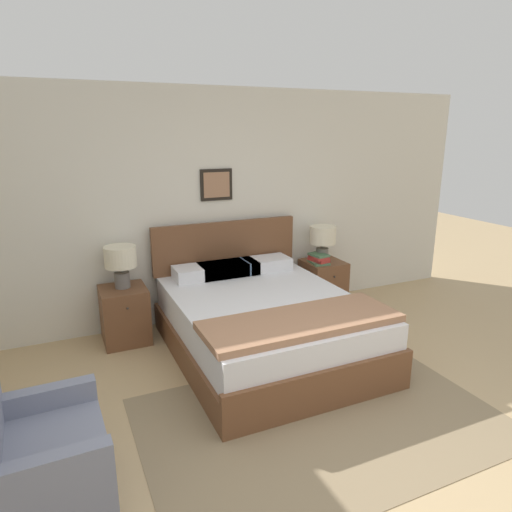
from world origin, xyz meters
TOP-DOWN VIEW (x-y plane):
  - ground_plane at (0.00, 0.00)m, footprint 16.00×16.00m
  - wall_back at (0.00, 2.89)m, footprint 7.18×0.09m
  - area_rug_main at (0.21, 0.57)m, footprint 2.69×1.80m
  - bed at (0.28, 1.75)m, footprint 1.71×2.18m
  - armchair at (-1.71, 0.51)m, footprint 0.68×0.81m
  - nightstand_near_window at (-0.92, 2.58)m, footprint 0.46×0.50m
  - nightstand_by_door at (1.49, 2.58)m, footprint 0.46×0.50m
  - table_lamp_near_window at (-0.92, 2.61)m, footprint 0.32×0.32m
  - table_lamp_by_door at (1.48, 2.61)m, footprint 0.32×0.32m
  - book_thick_bottom at (1.38, 2.53)m, footprint 0.22×0.29m
  - book_hardcover_middle at (1.38, 2.53)m, footprint 0.19×0.27m
  - book_novel_upper at (1.38, 2.53)m, footprint 0.16×0.26m
  - book_slim_near_top at (1.38, 2.53)m, footprint 0.20×0.25m

SIDE VIEW (x-z plane):
  - ground_plane at x=0.00m, z-range 0.00..0.00m
  - area_rug_main at x=0.21m, z-range 0.00..0.01m
  - nightstand_near_window at x=-0.92m, z-range 0.00..0.58m
  - nightstand_by_door at x=1.49m, z-range 0.00..0.58m
  - armchair at x=-1.71m, z-range -0.14..0.75m
  - bed at x=0.28m, z-range -0.25..0.90m
  - book_thick_bottom at x=1.38m, z-range 0.58..0.61m
  - book_hardcover_middle at x=1.38m, z-range 0.61..0.64m
  - book_novel_upper at x=1.38m, z-range 0.64..0.67m
  - book_slim_near_top at x=1.38m, z-range 0.67..0.70m
  - table_lamp_near_window at x=-0.92m, z-range 0.66..1.09m
  - table_lamp_by_door at x=1.48m, z-range 0.66..1.09m
  - wall_back at x=0.00m, z-range 0.00..2.60m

